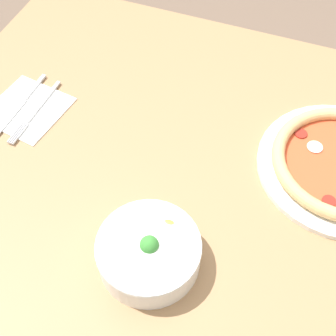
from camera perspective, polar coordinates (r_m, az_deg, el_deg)
The scene contains 6 objects.
ground_plane at distance 1.59m, azimuth 4.22°, elevation -15.89°, with size 8.00×8.00×0.00m, color brown.
dining_table at distance 1.02m, azimuth 6.36°, elevation -3.28°, with size 1.30×0.88×0.73m.
bowl at distance 0.80m, azimuth -2.38°, elevation -10.14°, with size 0.18×0.18×0.08m.
napkin at distance 1.07m, azimuth -16.82°, elevation 6.84°, with size 0.18×0.18×0.00m.
fork at distance 1.06m, azimuth -15.75°, elevation 6.78°, with size 0.02×0.20×0.00m.
knife at distance 1.09m, azimuth -17.46°, elevation 7.53°, with size 0.02×0.21×0.01m.
Camera 1 is at (-0.09, 0.55, 1.48)m, focal length 50.00 mm.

